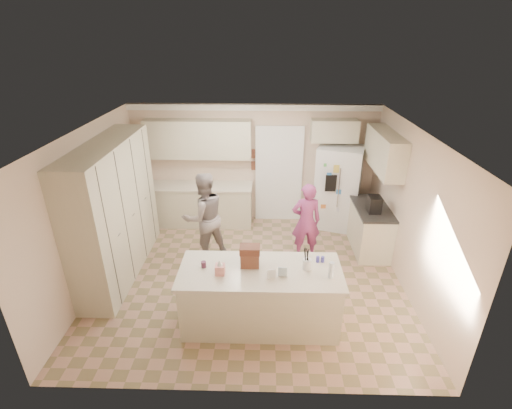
{
  "coord_description": "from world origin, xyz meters",
  "views": [
    {
      "loc": [
        0.25,
        -5.37,
        3.95
      ],
      "look_at": [
        0.1,
        0.35,
        1.25
      ],
      "focal_mm": 26.0,
      "sensor_mm": 36.0,
      "label": 1
    }
  ],
  "objects_px": {
    "refrigerator": "(337,188)",
    "coffee_maker": "(374,204)",
    "dollhouse_body": "(250,259)",
    "tissue_box": "(220,269)",
    "teen_girl": "(306,221)",
    "utensil_crock": "(307,264)",
    "island_base": "(260,298)",
    "teen_boy": "(204,217)"
  },
  "relations": [
    {
      "from": "refrigerator",
      "to": "island_base",
      "type": "distance_m",
      "value": 3.5
    },
    {
      "from": "teen_boy",
      "to": "island_base",
      "type": "bearing_deg",
      "value": 90.57
    },
    {
      "from": "dollhouse_body",
      "to": "teen_girl",
      "type": "relative_size",
      "value": 0.17
    },
    {
      "from": "refrigerator",
      "to": "teen_girl",
      "type": "xyz_separation_m",
      "value": [
        -0.78,
        -1.26,
        -0.15
      ]
    },
    {
      "from": "utensil_crock",
      "to": "tissue_box",
      "type": "height_order",
      "value": "utensil_crock"
    },
    {
      "from": "dollhouse_body",
      "to": "teen_girl",
      "type": "bearing_deg",
      "value": 60.55
    },
    {
      "from": "refrigerator",
      "to": "utensil_crock",
      "type": "bearing_deg",
      "value": -89.83
    },
    {
      "from": "coffee_maker",
      "to": "island_base",
      "type": "relative_size",
      "value": 0.14
    },
    {
      "from": "teen_boy",
      "to": "tissue_box",
      "type": "bearing_deg",
      "value": 74.71
    },
    {
      "from": "dollhouse_body",
      "to": "teen_boy",
      "type": "distance_m",
      "value": 1.88
    },
    {
      "from": "coffee_maker",
      "to": "utensil_crock",
      "type": "bearing_deg",
      "value": -127.12
    },
    {
      "from": "coffee_maker",
      "to": "tissue_box",
      "type": "height_order",
      "value": "coffee_maker"
    },
    {
      "from": "teen_boy",
      "to": "teen_girl",
      "type": "xyz_separation_m",
      "value": [
        1.88,
        0.08,
        -0.11
      ]
    },
    {
      "from": "island_base",
      "to": "teen_boy",
      "type": "xyz_separation_m",
      "value": [
        -1.06,
        1.74,
        0.41
      ]
    },
    {
      "from": "dollhouse_body",
      "to": "teen_girl",
      "type": "distance_m",
      "value": 1.99
    },
    {
      "from": "island_base",
      "to": "tissue_box",
      "type": "xyz_separation_m",
      "value": [
        -0.55,
        -0.1,
        0.56
      ]
    },
    {
      "from": "coffee_maker",
      "to": "teen_girl",
      "type": "relative_size",
      "value": 0.2
    },
    {
      "from": "tissue_box",
      "to": "coffee_maker",
      "type": "bearing_deg",
      "value": 37.57
    },
    {
      "from": "coffee_maker",
      "to": "dollhouse_body",
      "type": "xyz_separation_m",
      "value": [
        -2.2,
        -1.8,
        -0.03
      ]
    },
    {
      "from": "refrigerator",
      "to": "teen_girl",
      "type": "height_order",
      "value": "refrigerator"
    },
    {
      "from": "island_base",
      "to": "utensil_crock",
      "type": "distance_m",
      "value": 0.86
    },
    {
      "from": "refrigerator",
      "to": "utensil_crock",
      "type": "distance_m",
      "value": 3.17
    },
    {
      "from": "refrigerator",
      "to": "coffee_maker",
      "type": "relative_size",
      "value": 6.0
    },
    {
      "from": "dollhouse_body",
      "to": "tissue_box",
      "type": "bearing_deg",
      "value": -153.43
    },
    {
      "from": "coffee_maker",
      "to": "utensil_crock",
      "type": "relative_size",
      "value": 2.0
    },
    {
      "from": "teen_girl",
      "to": "tissue_box",
      "type": "bearing_deg",
      "value": 49.5
    },
    {
      "from": "teen_girl",
      "to": "teen_boy",
      "type": "bearing_deg",
      "value": -2.6
    },
    {
      "from": "utensil_crock",
      "to": "teen_girl",
      "type": "bearing_deg",
      "value": 84.52
    },
    {
      "from": "refrigerator",
      "to": "teen_boy",
      "type": "xyz_separation_m",
      "value": [
        -2.66,
        -1.34,
        -0.05
      ]
    },
    {
      "from": "dollhouse_body",
      "to": "island_base",
      "type": "bearing_deg",
      "value": -33.69
    },
    {
      "from": "coffee_maker",
      "to": "island_base",
      "type": "xyz_separation_m",
      "value": [
        -2.05,
        -1.9,
        -0.63
      ]
    },
    {
      "from": "island_base",
      "to": "refrigerator",
      "type": "bearing_deg",
      "value": 62.51
    },
    {
      "from": "tissue_box",
      "to": "teen_girl",
      "type": "height_order",
      "value": "teen_girl"
    },
    {
      "from": "coffee_maker",
      "to": "teen_boy",
      "type": "bearing_deg",
      "value": -177.05
    },
    {
      "from": "island_base",
      "to": "teen_girl",
      "type": "relative_size",
      "value": 1.47
    },
    {
      "from": "island_base",
      "to": "teen_girl",
      "type": "distance_m",
      "value": 2.02
    },
    {
      "from": "tissue_box",
      "to": "teen_boy",
      "type": "height_order",
      "value": "teen_boy"
    },
    {
      "from": "coffee_maker",
      "to": "teen_girl",
      "type": "distance_m",
      "value": 1.28
    },
    {
      "from": "teen_boy",
      "to": "refrigerator",
      "type": "bearing_deg",
      "value": 175.87
    },
    {
      "from": "refrigerator",
      "to": "teen_boy",
      "type": "height_order",
      "value": "refrigerator"
    },
    {
      "from": "utensil_crock",
      "to": "coffee_maker",
      "type": "bearing_deg",
      "value": 52.88
    },
    {
      "from": "coffee_maker",
      "to": "teen_girl",
      "type": "xyz_separation_m",
      "value": [
        -1.23,
        -0.08,
        -0.32
      ]
    }
  ]
}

